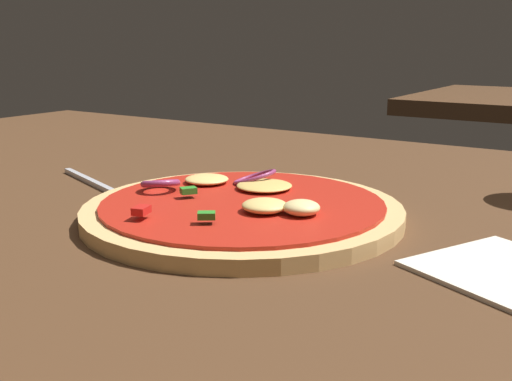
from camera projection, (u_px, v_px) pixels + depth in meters
dining_table at (243, 233)px, 0.55m from camera, size 1.46×0.87×0.04m
pizza at (243, 209)px, 0.52m from camera, size 0.26×0.26×0.03m
fork at (100, 189)px, 0.61m from camera, size 0.18×0.08×0.01m
napkin at (509, 272)px, 0.40m from camera, size 0.13×0.13×0.00m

